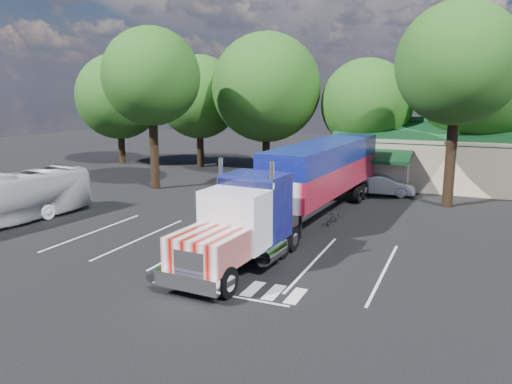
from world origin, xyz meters
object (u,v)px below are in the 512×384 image
at_px(woman, 258,223).
at_px(semi_truck, 308,179).
at_px(bicycle, 333,216).
at_px(silver_sedan, 382,185).
at_px(tour_bus, 2,200).

bearing_deg(woman, semi_truck, -12.55).
relative_size(bicycle, silver_sedan, 0.36).
distance_m(bicycle, tour_bus, 19.47).
bearing_deg(tour_bus, woman, 20.39).
bearing_deg(tour_bus, semi_truck, 31.57).
xyz_separation_m(semi_truck, bicycle, (1.44, 0.62, -2.26)).
bearing_deg(woman, tour_bus, 111.62).
relative_size(semi_truck, bicycle, 13.35).
bearing_deg(bicycle, woman, -115.31).
height_order(bicycle, tour_bus, tour_bus).
relative_size(woman, tour_bus, 0.15).
xyz_separation_m(woman, tour_bus, (-14.79, -3.41, 0.71)).
distance_m(tour_bus, silver_sedan, 25.82).
bearing_deg(woman, silver_sedan, -8.18).
relative_size(semi_truck, silver_sedan, 4.85).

